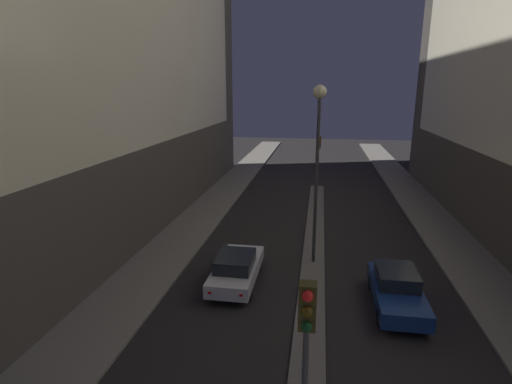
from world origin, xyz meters
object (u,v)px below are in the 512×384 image
at_px(traffic_light_near, 306,350).
at_px(car_left_lane, 236,268).
at_px(car_right_lane, 397,289).
at_px(traffic_light_mid, 318,154).
at_px(street_lamp, 318,137).

height_order(traffic_light_near, car_left_lane, traffic_light_near).
bearing_deg(traffic_light_near, car_right_lane, 68.51).
height_order(traffic_light_mid, street_lamp, street_lamp).
bearing_deg(car_right_lane, street_lamp, 133.01).
distance_m(traffic_light_near, car_left_lane, 10.25).
relative_size(traffic_light_near, street_lamp, 0.59).
height_order(traffic_light_mid, car_left_lane, traffic_light_mid).
bearing_deg(traffic_light_mid, car_right_lane, -77.05).
distance_m(traffic_light_mid, car_right_lane, 14.98).
bearing_deg(car_left_lane, traffic_light_mid, 76.23).
bearing_deg(car_left_lane, street_lamp, 38.77).
distance_m(traffic_light_near, car_right_lane, 9.46).
bearing_deg(car_left_lane, car_right_lane, -7.65).
height_order(street_lamp, car_left_lane, street_lamp).
bearing_deg(car_right_lane, car_left_lane, 172.35).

